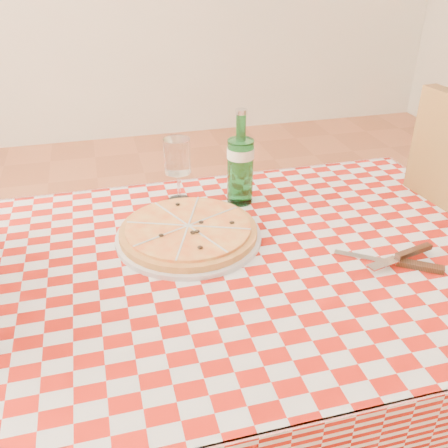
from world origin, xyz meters
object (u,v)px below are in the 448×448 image
(dining_table, at_px, (239,293))
(wine_glass, at_px, (178,171))
(water_bottle, at_px, (240,158))
(pizza_plate, at_px, (188,231))

(dining_table, relative_size, wine_glass, 6.69)
(water_bottle, distance_m, wine_glass, 0.17)
(dining_table, distance_m, wine_glass, 0.38)
(pizza_plate, bearing_deg, dining_table, -50.78)
(pizza_plate, xyz_separation_m, water_bottle, (0.17, 0.16, 0.11))
(dining_table, bearing_deg, pizza_plate, 129.22)
(dining_table, xyz_separation_m, wine_glass, (-0.08, 0.32, 0.19))
(water_bottle, bearing_deg, pizza_plate, -138.08)
(dining_table, xyz_separation_m, water_bottle, (0.08, 0.27, 0.23))
(wine_glass, bearing_deg, pizza_plate, -94.06)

